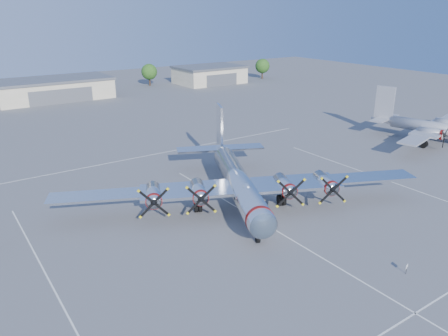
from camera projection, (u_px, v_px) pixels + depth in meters
ground at (243, 211)px, 50.39m from camera, size 260.00×260.00×0.00m
parking_lines at (252, 216)px, 49.03m from camera, size 60.00×50.08×0.01m
hangar_center at (54, 89)px, 113.04m from camera, size 28.60×14.60×5.40m
hangar_east at (210, 74)px, 138.58m from camera, size 20.60×14.60×5.40m
tree_east at (149, 72)px, 133.17m from camera, size 4.80×4.80×6.64m
tree_far_east at (262, 66)px, 147.19m from camera, size 4.80×4.80×6.64m
main_bomber_b29 at (237, 202)px, 52.73m from camera, size 50.39×43.69×9.34m
twin_engine_east at (425, 141)px, 77.37m from camera, size 31.92×26.23×8.84m
info_placard at (407, 267)px, 38.13m from camera, size 0.46×0.18×0.91m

